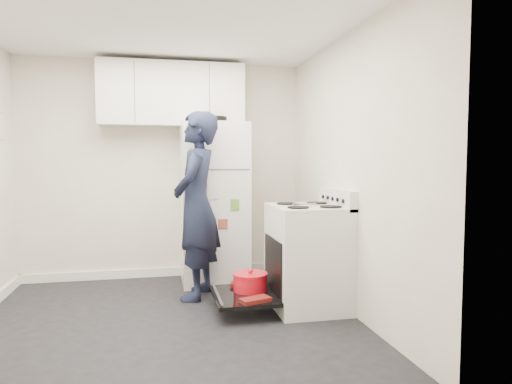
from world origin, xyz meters
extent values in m
cube|color=black|center=(0.00, 0.00, 0.00)|extent=(3.20, 3.20, 0.01)
cube|color=white|center=(0.00, 0.00, 2.50)|extent=(3.20, 3.20, 0.01)
cube|color=beige|center=(0.00, 1.60, 1.25)|extent=(3.20, 0.01, 2.50)
cube|color=beige|center=(0.00, -1.60, 1.25)|extent=(3.20, 0.01, 2.50)
cube|color=beige|center=(1.60, 0.00, 1.25)|extent=(0.01, 3.20, 2.50)
cube|color=white|center=(0.00, 1.59, 0.05)|extent=(3.20, 0.03, 0.10)
cube|color=silver|center=(1.28, 0.15, 0.46)|extent=(0.65, 0.76, 0.92)
cube|color=black|center=(1.21, 0.15, 0.40)|extent=(0.53, 0.60, 0.52)
cube|color=orange|center=(1.48, 0.15, 0.40)|extent=(0.02, 0.56, 0.46)
cylinder|color=black|center=(1.26, 0.15, 0.22)|extent=(0.34, 0.34, 0.02)
cube|color=silver|center=(1.56, 0.15, 1.01)|extent=(0.08, 0.76, 0.18)
cube|color=silver|center=(1.28, 0.15, 0.94)|extent=(0.65, 0.76, 0.03)
cube|color=#B2B2B7|center=(1.23, 0.10, 0.97)|extent=(0.22, 0.03, 0.01)
cube|color=black|center=(0.68, 0.15, 0.14)|extent=(0.55, 0.70, 0.03)
cylinder|color=#B2B2B7|center=(0.43, 0.15, 0.18)|extent=(0.02, 0.66, 0.02)
cylinder|color=red|center=(0.75, 0.24, 0.23)|extent=(0.31, 0.31, 0.14)
cylinder|color=red|center=(0.75, 0.24, 0.32)|extent=(0.32, 0.32, 0.02)
sphere|color=red|center=(0.75, 0.24, 0.35)|extent=(0.04, 0.04, 0.04)
cube|color=maroon|center=(0.73, -0.10, 0.18)|extent=(0.29, 0.21, 0.04)
cube|color=maroon|center=(0.73, 0.39, 0.18)|extent=(0.29, 0.19, 0.04)
cube|color=white|center=(0.54, 1.25, 0.89)|extent=(0.72, 0.70, 1.78)
cube|color=#4C4C4C|center=(0.54, 0.90, 1.27)|extent=(0.68, 0.01, 0.01)
cube|color=#B2B2B7|center=(0.26, 0.88, 1.39)|extent=(0.03, 0.03, 0.20)
cube|color=#B2B2B7|center=(0.26, 0.88, 0.97)|extent=(0.03, 0.03, 0.55)
cylinder|color=black|center=(0.54, 1.25, 1.81)|extent=(0.30, 0.30, 0.07)
cube|color=#5CAA38|center=(0.72, 0.89, 0.90)|extent=(0.09, 0.01, 0.12)
cube|color=#B84D34|center=(0.59, 0.89, 0.70)|extent=(0.10, 0.01, 0.10)
cube|color=white|center=(0.49, 0.89, 1.05)|extent=(0.12, 0.01, 0.16)
cube|color=gold|center=(0.39, 0.89, 1.28)|extent=(0.06, 0.01, 0.06)
cube|color=silver|center=(0.10, 1.43, 2.10)|extent=(1.60, 0.33, 0.70)
imported|color=#151B30|center=(0.30, 0.69, 0.92)|extent=(0.64, 0.78, 1.85)
camera|label=1|loc=(-0.07, -3.82, 1.37)|focal=32.00mm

